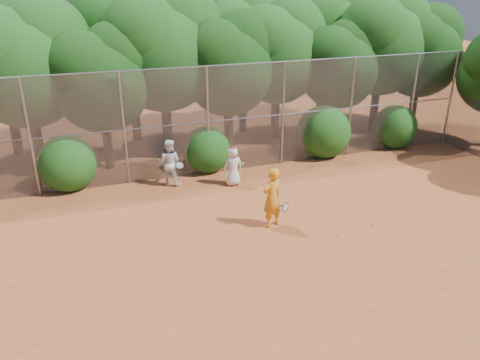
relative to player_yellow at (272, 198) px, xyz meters
name	(u,v)px	position (x,y,z in m)	size (l,w,h in m)	color
ground	(304,245)	(0.43, -1.34, -0.92)	(80.00, 80.00, 0.00)	#9D4A23
fence_back	(231,118)	(0.31, 4.66, 1.13)	(20.05, 0.09, 4.03)	gray
tree_1	(25,59)	(-6.52, 7.20, 3.24)	(4.64, 4.03, 6.35)	black
tree_2	(101,75)	(-4.02, 6.49, 2.66)	(3.99, 3.47, 5.47)	black
tree_3	(163,45)	(-1.51, 7.50, 3.47)	(4.89, 4.26, 6.70)	black
tree_4	(229,61)	(0.98, 6.89, 2.83)	(4.19, 3.64, 5.73)	black
tree_5	(278,48)	(3.48, 7.70, 3.12)	(4.51, 3.92, 6.17)	black
tree_6	(340,62)	(5.97, 6.69, 2.54)	(3.86, 3.36, 5.29)	black
tree_7	(383,39)	(8.49, 7.30, 3.36)	(4.77, 4.14, 6.53)	black
tree_8	(422,48)	(10.48, 6.99, 2.89)	(4.25, 3.70, 5.82)	black
tree_9	(0,47)	(-7.51, 9.50, 3.41)	(4.83, 4.20, 6.62)	black
tree_10	(130,34)	(-2.51, 9.70, 3.70)	(5.15, 4.48, 7.06)	black
tree_11	(244,42)	(2.48, 9.30, 3.24)	(4.64, 4.03, 6.35)	black
tree_12	(326,30)	(6.99, 9.90, 3.59)	(5.02, 4.37, 6.88)	black
bush_0	(67,161)	(-5.57, 4.96, 0.08)	(2.00, 2.00, 2.00)	#144711
bush_1	(207,148)	(-0.57, 4.96, -0.02)	(1.80, 1.80, 1.80)	#144711
bush_2	(324,130)	(4.43, 4.96, 0.18)	(2.20, 2.20, 2.20)	#144711
bush_3	(395,125)	(7.93, 4.96, 0.03)	(1.90, 1.90, 1.90)	#144711
player_yellow	(272,198)	(0.00, 0.00, 0.00)	(0.88, 0.65, 1.85)	orange
player_teen	(233,166)	(-0.09, 3.27, -0.21)	(0.69, 0.46, 1.44)	silver
player_white	(169,162)	(-2.20, 4.06, -0.09)	(1.02, 0.95, 1.68)	white
ball_0	(372,224)	(2.85, -0.99, -0.89)	(0.07, 0.07, 0.07)	yellow
ball_1	(387,187)	(4.93, 1.17, -0.89)	(0.07, 0.07, 0.07)	yellow
ball_2	(339,235)	(1.59, -1.20, -0.89)	(0.07, 0.07, 0.07)	yellow
ball_3	(351,205)	(2.95, 0.35, -0.89)	(0.07, 0.07, 0.07)	yellow
ball_4	(292,223)	(0.62, -0.13, -0.89)	(0.07, 0.07, 0.07)	yellow
ball_5	(356,163)	(5.16, 3.56, -0.89)	(0.07, 0.07, 0.07)	yellow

